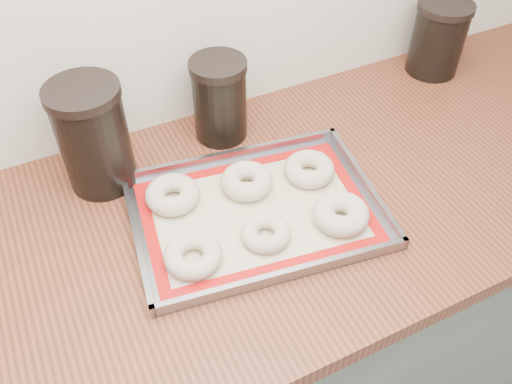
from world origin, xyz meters
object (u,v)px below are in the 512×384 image
bagel_back_right (309,169)px  baking_tray (256,212)px  bagel_front_left (193,256)px  canister_right (438,38)px  bagel_back_mid (247,181)px  bagel_front_right (341,214)px  canister_left (93,137)px  canister_mid (220,99)px  bagel_front_mid (266,233)px  bagel_back_left (173,195)px

bagel_back_right → baking_tray: bearing=-162.5°
bagel_front_left → canister_right: bearing=21.9°
bagel_back_mid → bagel_back_right: bearing=-10.2°
bagel_front_right → canister_left: bearing=139.6°
canister_mid → canister_left: bearing=-173.5°
bagel_front_right → canister_mid: canister_mid is taller
bagel_back_mid → canister_left: size_ratio=0.46×
bagel_back_right → canister_left: size_ratio=0.46×
bagel_front_mid → canister_mid: bearing=81.0°
baking_tray → canister_right: bearing=22.2°
bagel_front_right → bagel_back_mid: size_ratio=1.02×
baking_tray → canister_mid: bearing=81.4°
canister_left → bagel_back_left: bearing=-50.6°
canister_left → canister_mid: 0.27m
bagel_back_right → bagel_front_right: bearing=-94.3°
bagel_front_mid → bagel_front_right: bearing=-9.6°
bagel_back_mid → canister_right: size_ratio=0.57×
bagel_back_mid → canister_right: 0.63m
bagel_back_right → canister_right: size_ratio=0.57×
bagel_back_mid → bagel_back_right: bagel_back_mid is taller
bagel_front_left → bagel_front_mid: (0.14, -0.01, -0.00)m
bagel_front_right → canister_right: canister_right is taller
baking_tray → bagel_back_right: bearing=17.5°
bagel_back_mid → canister_mid: size_ratio=0.56×
bagel_back_right → canister_right: (0.48, 0.21, 0.07)m
bagel_back_left → canister_left: 0.18m
bagel_back_right → bagel_back_mid: bearing=169.8°
bagel_front_mid → bagel_front_left: bearing=176.4°
bagel_front_left → canister_mid: canister_mid is taller
baking_tray → bagel_front_mid: bearing=-100.4°
baking_tray → bagel_back_mid: bagel_back_mid is taller
bagel_front_mid → canister_left: size_ratio=0.41×
baking_tray → bagel_back_left: bagel_back_left is taller
bagel_back_right → bagel_back_left: bearing=169.2°
bagel_back_left → bagel_front_right: bearing=-35.3°
canister_right → canister_mid: bearing=-179.9°
baking_tray → canister_mid: 0.27m
bagel_front_right → bagel_back_left: size_ratio=1.00×
bagel_front_left → bagel_back_left: bearing=83.2°
canister_mid → bagel_front_right: bearing=-74.8°
bagel_front_left → canister_right: size_ratio=0.57×
bagel_back_left → bagel_back_mid: same height
canister_right → canister_left: bearing=-177.9°
bagel_front_mid → bagel_back_mid: bagel_back_mid is taller
bagel_front_mid → bagel_front_right: (0.14, -0.02, 0.00)m
bagel_back_left → canister_left: (-0.10, 0.12, 0.09)m
bagel_front_left → bagel_front_mid: 0.14m
bagel_front_mid → bagel_front_right: size_ratio=0.87×
bagel_front_left → canister_mid: bearing=58.7°
bagel_front_mid → bagel_back_mid: (0.02, 0.13, 0.00)m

